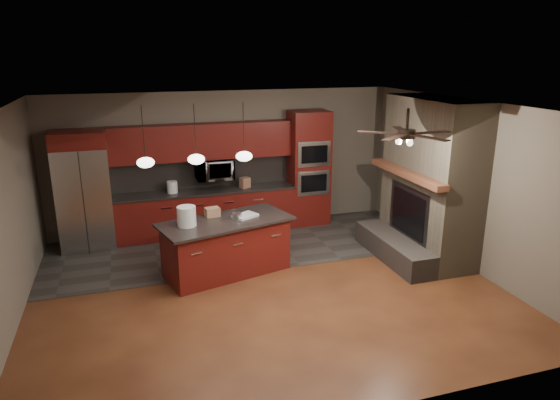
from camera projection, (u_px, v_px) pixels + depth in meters
name	position (u px, v px, depth m)	size (l,w,h in m)	color
ground	(267.00, 287.00, 7.79)	(7.00, 7.00, 0.00)	brown
ceiling	(265.00, 107.00, 6.98)	(7.00, 6.00, 0.02)	white
back_wall	(225.00, 161.00, 10.13)	(7.00, 0.02, 2.80)	#6D6257
right_wall	(465.00, 184.00, 8.40)	(0.02, 6.00, 2.80)	#6D6257
left_wall	(3.00, 226.00, 6.38)	(0.02, 6.00, 2.80)	#6D6257
slate_tile_patch	(240.00, 246.00, 9.43)	(7.00, 2.40, 0.01)	#383532
fireplace_column	(427.00, 186.00, 8.66)	(1.30, 2.10, 2.80)	#726651
back_cabinetry	(205.00, 190.00, 9.90)	(3.59, 0.64, 2.20)	#611112
oven_tower	(309.00, 168.00, 10.40)	(0.80, 0.63, 2.38)	#611112
microwave	(214.00, 169.00, 9.85)	(0.73, 0.41, 0.50)	silver
refrigerator	(84.00, 191.00, 9.09)	(0.95, 0.75, 2.20)	silver
kitchen_island	(226.00, 247.00, 8.18)	(2.30, 1.48, 0.92)	#611112
white_bucket	(187.00, 216.00, 7.76)	(0.29, 0.29, 0.31)	silver
paint_can	(237.00, 216.00, 8.11)	(0.16, 0.16, 0.10)	#AAA9AE
paint_tray	(245.00, 216.00, 8.22)	(0.38, 0.27, 0.04)	silver
cardboard_box	(212.00, 212.00, 8.23)	(0.23, 0.17, 0.15)	#976D4E
counter_bucket	(172.00, 187.00, 9.64)	(0.20, 0.20, 0.23)	white
counter_box	(245.00, 183.00, 10.01)	(0.19, 0.15, 0.21)	#91644B
pendant_left	(146.00, 162.00, 7.39)	(0.26, 0.26, 0.92)	black
pendant_center	(196.00, 159.00, 7.60)	(0.26, 0.26, 0.92)	black
pendant_right	(244.00, 156.00, 7.82)	(0.26, 0.26, 0.92)	black
ceiling_fan	(407.00, 133.00, 6.87)	(1.27, 1.33, 0.41)	black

